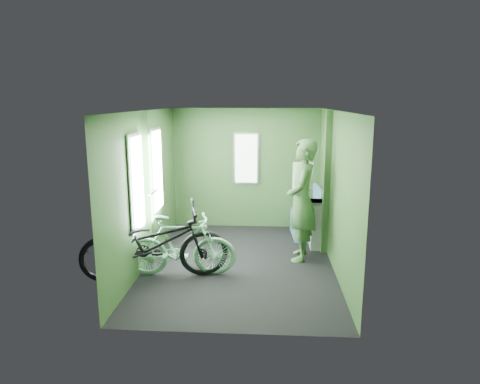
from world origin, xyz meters
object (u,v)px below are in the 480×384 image
(bicycle_black, at_px, (156,280))
(bench_seat, at_px, (307,222))
(waste_box, at_px, (318,225))
(passenger, at_px, (302,200))
(bicycle_mint, at_px, (181,277))

(bicycle_black, height_order, bench_seat, bench_seat)
(bicycle_black, distance_m, waste_box, 2.82)
(passenger, relative_size, bench_seat, 2.07)
(bicycle_black, xyz_separation_m, bicycle_mint, (0.33, 0.12, 0.00))
(bicycle_black, relative_size, bicycle_mint, 1.30)
(passenger, distance_m, waste_box, 0.81)
(bicycle_black, bearing_deg, waste_box, -72.83)
(bicycle_black, relative_size, bench_seat, 2.22)
(passenger, distance_m, bench_seat, 1.36)
(bench_seat, bearing_deg, bicycle_black, -140.08)
(bicycle_mint, height_order, waste_box, waste_box)
(bench_seat, bearing_deg, bicycle_mint, -137.25)
(bicycle_black, bearing_deg, bench_seat, -61.40)
(bicycle_mint, bearing_deg, waste_box, -61.25)
(bicycle_black, bearing_deg, bicycle_mint, -84.89)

